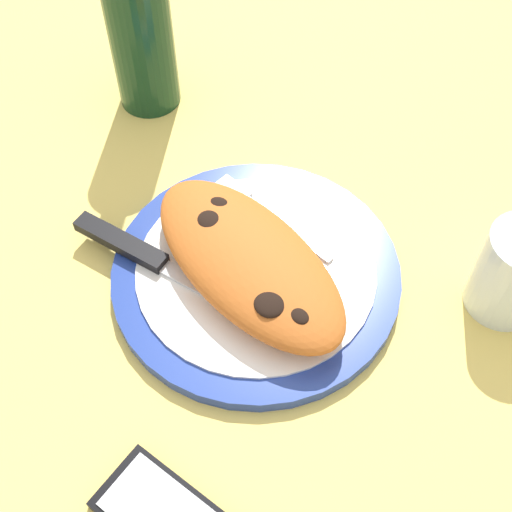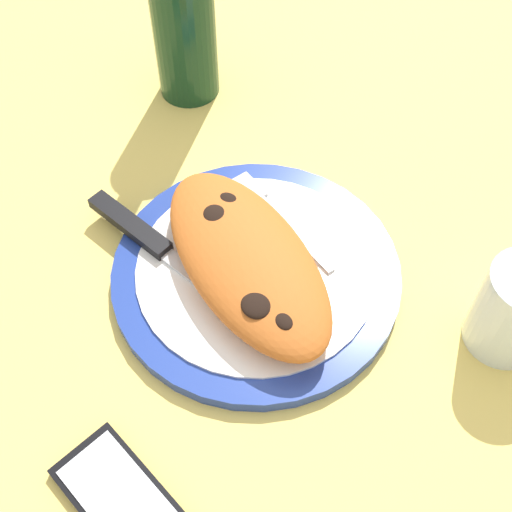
{
  "view_description": "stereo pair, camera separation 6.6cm",
  "coord_description": "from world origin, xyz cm",
  "px_view_note": "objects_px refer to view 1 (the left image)",
  "views": [
    {
      "loc": [
        -26.67,
        28.09,
        57.4
      ],
      "look_at": [
        0.0,
        0.0,
        3.84
      ],
      "focal_mm": 47.22,
      "sensor_mm": 36.0,
      "label": 1
    },
    {
      "loc": [
        -31.05,
        23.16,
        57.4
      ],
      "look_at": [
        0.0,
        0.0,
        3.84
      ],
      "focal_mm": 47.22,
      "sensor_mm": 36.0,
      "label": 2
    }
  ],
  "objects_px": {
    "calzone": "(249,261)",
    "wine_bottle": "(138,16)",
    "knife": "(145,255)",
    "water_glass": "(512,277)",
    "fork": "(262,211)",
    "plate": "(256,273)"
  },
  "relations": [
    {
      "from": "plate",
      "to": "wine_bottle",
      "type": "xyz_separation_m",
      "value": [
        0.29,
        -0.11,
        0.11
      ]
    },
    {
      "from": "fork",
      "to": "wine_bottle",
      "type": "relative_size",
      "value": 0.53
    },
    {
      "from": "plate",
      "to": "water_glass",
      "type": "bearing_deg",
      "value": -142.89
    },
    {
      "from": "water_glass",
      "to": "wine_bottle",
      "type": "distance_m",
      "value": 0.49
    },
    {
      "from": "fork",
      "to": "water_glass",
      "type": "distance_m",
      "value": 0.26
    },
    {
      "from": "plate",
      "to": "water_glass",
      "type": "distance_m",
      "value": 0.25
    },
    {
      "from": "fork",
      "to": "knife",
      "type": "height_order",
      "value": "knife"
    },
    {
      "from": "knife",
      "to": "wine_bottle",
      "type": "distance_m",
      "value": 0.28
    },
    {
      "from": "fork",
      "to": "wine_bottle",
      "type": "bearing_deg",
      "value": -11.87
    },
    {
      "from": "calzone",
      "to": "wine_bottle",
      "type": "distance_m",
      "value": 0.32
    },
    {
      "from": "water_glass",
      "to": "wine_bottle",
      "type": "relative_size",
      "value": 0.33
    },
    {
      "from": "calzone",
      "to": "knife",
      "type": "height_order",
      "value": "calzone"
    },
    {
      "from": "calzone",
      "to": "fork",
      "type": "xyz_separation_m",
      "value": [
        0.05,
        -0.07,
        -0.02
      ]
    },
    {
      "from": "calzone",
      "to": "water_glass",
      "type": "bearing_deg",
      "value": -140.64
    },
    {
      "from": "calzone",
      "to": "fork",
      "type": "height_order",
      "value": "calzone"
    },
    {
      "from": "calzone",
      "to": "wine_bottle",
      "type": "height_order",
      "value": "wine_bottle"
    },
    {
      "from": "fork",
      "to": "wine_bottle",
      "type": "height_order",
      "value": "wine_bottle"
    },
    {
      "from": "wine_bottle",
      "to": "knife",
      "type": "bearing_deg",
      "value": 138.08
    },
    {
      "from": "plate",
      "to": "knife",
      "type": "distance_m",
      "value": 0.11
    },
    {
      "from": "calzone",
      "to": "knife",
      "type": "relative_size",
      "value": 1.07
    },
    {
      "from": "plate",
      "to": "wine_bottle",
      "type": "distance_m",
      "value": 0.32
    },
    {
      "from": "knife",
      "to": "water_glass",
      "type": "bearing_deg",
      "value": -142.72
    }
  ]
}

